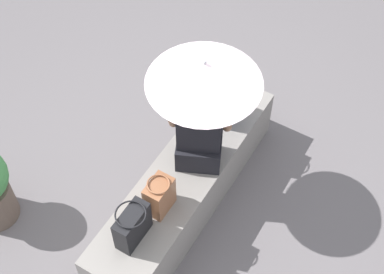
# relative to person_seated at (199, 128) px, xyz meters

# --- Properties ---
(ground_plane) EXTENTS (14.00, 14.00, 0.00)m
(ground_plane) POSITION_rel_person_seated_xyz_m (0.15, -0.04, -0.87)
(ground_plane) COLOR #605B5E
(stone_bench) EXTENTS (2.10, 0.50, 0.48)m
(stone_bench) POSITION_rel_person_seated_xyz_m (0.15, -0.04, -0.63)
(stone_bench) COLOR gray
(stone_bench) RESTS_ON ground
(person_seated) EXTENTS (0.40, 0.51, 0.90)m
(person_seated) POSITION_rel_person_seated_xyz_m (0.00, 0.00, 0.00)
(person_seated) COLOR black
(person_seated) RESTS_ON stone_bench
(parasol) EXTENTS (0.82, 0.82, 1.00)m
(parasol) POSITION_rel_person_seated_xyz_m (-0.08, -0.02, 0.49)
(parasol) COLOR #B7B7BC
(parasol) RESTS_ON stone_bench
(handbag_black) EXTENTS (0.29, 0.22, 0.32)m
(handbag_black) POSITION_rel_person_seated_xyz_m (0.82, -0.05, -0.23)
(handbag_black) COLOR black
(handbag_black) RESTS_ON stone_bench
(tote_bag_canvas) EXTENTS (0.27, 0.20, 0.35)m
(tote_bag_canvas) POSITION_rel_person_seated_xyz_m (-0.48, -0.08, -0.22)
(tote_bag_canvas) COLOR #335184
(tote_bag_canvas) RESTS_ON stone_bench
(shoulder_bag_spare) EXTENTS (0.22, 0.17, 0.31)m
(shoulder_bag_spare) POSITION_rel_person_seated_xyz_m (0.52, -0.02, -0.24)
(shoulder_bag_spare) COLOR brown
(shoulder_bag_spare) RESTS_ON stone_bench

